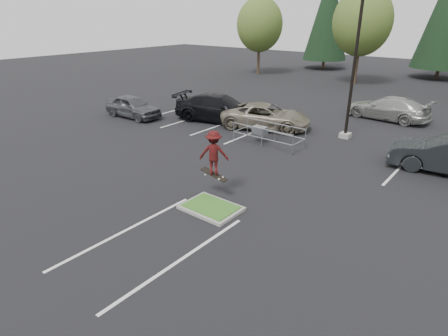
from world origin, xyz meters
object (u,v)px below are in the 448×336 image
Objects in this scene: light_pole at (355,61)px; skateboarder at (214,153)px; cart_corral at (262,131)px; car_l_grey at (133,106)px; car_l_tan at (264,116)px; car_far_silver at (388,108)px; conif_a at (328,13)px; decid_a at (260,26)px; car_l_black at (218,108)px; decid_b at (362,24)px.

light_pole reaches higher than skateboarder.
car_l_grey is (-10.54, -0.94, 0.07)m from cart_corral.
car_far_silver is at bearing -58.33° from car_l_tan.
conif_a reaches higher than car_l_grey.
car_far_silver is at bearing -32.12° from decid_a.
car_l_tan reaches higher than car_l_grey.
car_l_black is at bearing -78.63° from conif_a.
car_l_tan is at bearing -164.70° from light_pole.
light_pole is 6.53m from cart_corral.
decid_a is at bearing 124.89° from cart_corral.
skateboarder is 0.36× the size of car_far_silver.
decid_b is at bearing 2.39° from decid_a.
car_l_black is at bearing -62.16° from car_l_grey.
decid_b is at bearing -16.46° from car_l_tan.
car_l_black reaches higher than cart_corral.
car_l_black is (-3.50, -0.47, 0.13)m from car_l_tan.
cart_corral is at bearing -82.28° from decid_b.
decid_a is 0.92× the size of decid_b.
decid_b is at bearing 109.35° from light_pole.
car_l_grey is at bearing 105.19° from car_l_black.
car_l_black reaches higher than car_l_tan.
car_l_grey is (0.50, -32.93, -6.31)m from conif_a.
car_l_tan is at bearing -85.66° from decid_b.
car_l_tan is (-3.82, 9.63, -1.10)m from skateboarder.
skateboarder reaches higher than car_far_silver.
conif_a reaches higher than car_l_black.
cart_corral is (-3.46, -4.00, -3.84)m from light_pole.
skateboarder is 0.35× the size of car_l_tan.
decid_b is 1.51× the size of car_l_black.
conif_a is at bearing -103.35° from skateboarder.
skateboarder is at bearing -71.15° from conif_a.
decid_b is 4.74× the size of skateboarder.
decid_b is 1.72× the size of car_far_silver.
car_l_black is (10.01, -19.87, -4.66)m from decid_a.
cart_corral is (11.04, -32.00, -6.38)m from conif_a.
decid_a is 23.13m from car_far_silver.
decid_a is 2.21× the size of cart_corral.
car_far_silver is at bearing -54.78° from car_l_grey.
car_l_grey is (-14.00, -4.93, -3.78)m from light_pole.
decid_b is 25.19m from car_l_grey.
conif_a is 33.53m from car_l_grey.
skateboarder reaches higher than car_l_grey.
light_pole is 1.59× the size of car_l_black.
skateboarder is 10.42m from car_l_tan.
car_l_black is 6.31m from car_l_grey.
car_l_grey is at bearing -48.48° from car_far_silver.
light_pole is at bearing -1.47° from car_far_silver.
car_far_silver is at bearing 68.16° from cart_corral.
car_l_black is 1.14× the size of car_far_silver.
car_l_tan is at bearing -100.60° from skateboarder.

